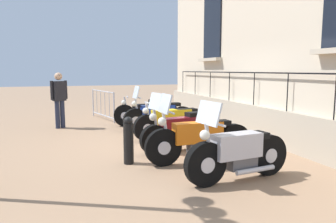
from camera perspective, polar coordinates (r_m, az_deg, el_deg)
ground_plane at (r=7.76m, az=2.11°, el=-5.78°), size 60.00×60.00×0.00m
motorcycle_black at (r=10.20m, az=-3.87°, el=-0.23°), size 2.12×0.61×0.95m
motorcycle_blue at (r=9.28m, az=-1.63°, el=-0.74°), size 2.17×0.59×1.33m
motorcycle_yellow at (r=8.19m, az=0.93°, el=-1.89°), size 2.16×0.73×0.97m
motorcycle_maroon at (r=7.09m, az=2.84°, el=-3.38°), size 2.15×0.71×1.31m
motorcycle_orange at (r=6.16m, az=5.64°, el=-4.85°), size 2.22×0.59×1.35m
motorcycle_silver at (r=5.24m, az=12.47°, el=-7.29°), size 1.96×0.68×1.32m
crowd_barrier at (r=11.67m, az=-11.67°, el=1.36°), size 0.57×2.02×1.05m
bollard at (r=6.08m, az=-7.14°, el=-5.15°), size 0.19×0.19×0.91m
pedestrian_standing at (r=10.21m, az=-19.01°, el=2.50°), size 0.49×0.35×1.70m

